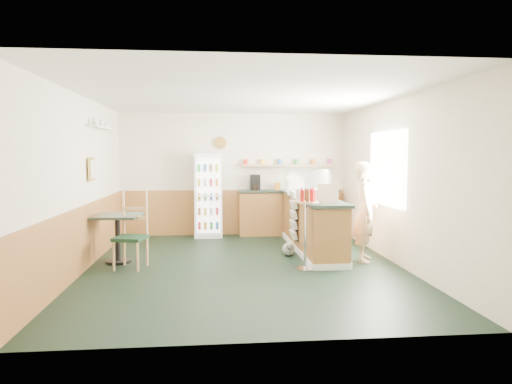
{
  "coord_description": "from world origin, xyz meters",
  "views": [
    {
      "loc": [
        -0.49,
        -7.18,
        1.78
      ],
      "look_at": [
        0.26,
        0.6,
        1.14
      ],
      "focal_mm": 32.0,
      "sensor_mm": 36.0,
      "label": 1
    }
  ],
  "objects": [
    {
      "name": "cash_register",
      "position": [
        1.35,
        0.08,
        1.12
      ],
      "size": [
        0.44,
        0.46,
        0.22
      ],
      "primitive_type": "cube",
      "rotation": [
        0.0,
        0.0,
        -0.18
      ],
      "color": "beige",
      "rests_on": "service_counter"
    },
    {
      "name": "cafe_table",
      "position": [
        -2.05,
        0.45,
        0.56
      ],
      "size": [
        0.77,
        0.77,
        0.8
      ],
      "rotation": [
        0.0,
        0.0,
        -0.06
      ],
      "color": "black",
      "rests_on": "ground"
    },
    {
      "name": "shopkeeper",
      "position": [
        2.05,
        0.17,
        0.83
      ],
      "size": [
        0.55,
        0.65,
        1.67
      ],
      "primitive_type": "imported",
      "rotation": [
        0.0,
        0.0,
        1.26
      ],
      "color": "tan",
      "rests_on": "ground"
    },
    {
      "name": "room_envelope",
      "position": [
        -0.23,
        0.73,
        1.52
      ],
      "size": [
        5.04,
        6.02,
        2.72
      ],
      "color": "silver",
      "rests_on": "ground"
    },
    {
      "name": "cafe_chair",
      "position": [
        -1.77,
        0.13,
        0.63
      ],
      "size": [
        0.54,
        0.54,
        1.21
      ],
      "rotation": [
        0.0,
        0.0,
        -0.23
      ],
      "color": "black",
      "rests_on": "ground"
    },
    {
      "name": "display_case",
      "position": [
        1.35,
        1.56,
        1.25
      ],
      "size": [
        0.85,
        0.44,
        0.48
      ],
      "color": "silver",
      "rests_on": "service_counter"
    },
    {
      "name": "service_counter",
      "position": [
        1.35,
        1.07,
        0.46
      ],
      "size": [
        0.68,
        3.01,
        1.01
      ],
      "color": "#9F6E33",
      "rests_on": "ground"
    },
    {
      "name": "drinks_fridge",
      "position": [
        -0.58,
        2.74,
        0.91
      ],
      "size": [
        0.6,
        0.52,
        1.82
      ],
      "color": "white",
      "rests_on": "ground"
    },
    {
      "name": "back_counter",
      "position": [
        1.19,
        2.8,
        0.55
      ],
      "size": [
        2.24,
        0.42,
        1.69
      ],
      "color": "#9F6E33",
      "rests_on": "ground"
    },
    {
      "name": "ground",
      "position": [
        0.0,
        0.0,
        0.0
      ],
      "size": [
        6.0,
        6.0,
        0.0
      ],
      "primitive_type": "plane",
      "color": "black",
      "rests_on": "ground"
    },
    {
      "name": "condiment_stand",
      "position": [
        0.94,
        -0.3,
        0.85
      ],
      "size": [
        0.4,
        0.4,
        1.25
      ],
      "rotation": [
        0.0,
        0.0,
        -0.1
      ],
      "color": "silver",
      "rests_on": "ground"
    },
    {
      "name": "newspaper_rack",
      "position": [
        0.99,
        0.99,
        0.68
      ],
      "size": [
        0.09,
        0.45,
        0.9
      ],
      "color": "black",
      "rests_on": "ground"
    },
    {
      "name": "dog_doorstop",
      "position": [
        0.85,
        0.67,
        0.13
      ],
      "size": [
        0.22,
        0.29,
        0.27
      ],
      "rotation": [
        0.0,
        0.0,
        0.25
      ],
      "color": "gray",
      "rests_on": "ground"
    }
  ]
}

